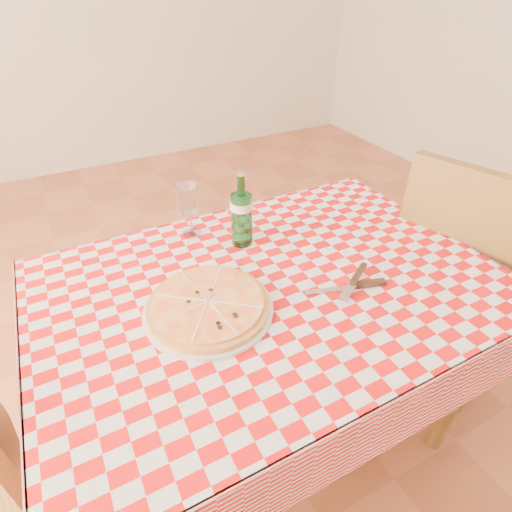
{
  "coord_description": "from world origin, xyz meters",
  "views": [
    {
      "loc": [
        -0.44,
        -0.76,
        1.48
      ],
      "look_at": [
        -0.02,
        0.06,
        0.82
      ],
      "focal_mm": 28.0,
      "sensor_mm": 36.0,
      "label": 1
    }
  ],
  "objects_px": {
    "dining_table": "(271,308)",
    "pizza_plate": "(208,305)",
    "wine_glass": "(190,211)",
    "chair_near": "(462,269)",
    "water_bottle": "(241,209)"
  },
  "relations": [
    {
      "from": "dining_table",
      "to": "pizza_plate",
      "type": "height_order",
      "value": "pizza_plate"
    },
    {
      "from": "chair_near",
      "to": "water_bottle",
      "type": "relative_size",
      "value": 4.02
    },
    {
      "from": "water_bottle",
      "to": "wine_glass",
      "type": "relative_size",
      "value": 1.39
    },
    {
      "from": "dining_table",
      "to": "wine_glass",
      "type": "distance_m",
      "value": 0.41
    },
    {
      "from": "pizza_plate",
      "to": "wine_glass",
      "type": "relative_size",
      "value": 1.89
    },
    {
      "from": "water_bottle",
      "to": "wine_glass",
      "type": "distance_m",
      "value": 0.18
    },
    {
      "from": "dining_table",
      "to": "pizza_plate",
      "type": "relative_size",
      "value": 3.56
    },
    {
      "from": "wine_glass",
      "to": "chair_near",
      "type": "bearing_deg",
      "value": -24.94
    },
    {
      "from": "pizza_plate",
      "to": "wine_glass",
      "type": "bearing_deg",
      "value": 76.37
    },
    {
      "from": "dining_table",
      "to": "water_bottle",
      "type": "xyz_separation_m",
      "value": [
        0.01,
        0.22,
        0.22
      ]
    },
    {
      "from": "dining_table",
      "to": "pizza_plate",
      "type": "distance_m",
      "value": 0.24
    },
    {
      "from": "pizza_plate",
      "to": "wine_glass",
      "type": "height_order",
      "value": "wine_glass"
    },
    {
      "from": "chair_near",
      "to": "wine_glass",
      "type": "relative_size",
      "value": 5.58
    },
    {
      "from": "dining_table",
      "to": "water_bottle",
      "type": "bearing_deg",
      "value": 86.43
    },
    {
      "from": "water_bottle",
      "to": "pizza_plate",
      "type": "bearing_deg",
      "value": -131.27
    }
  ]
}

